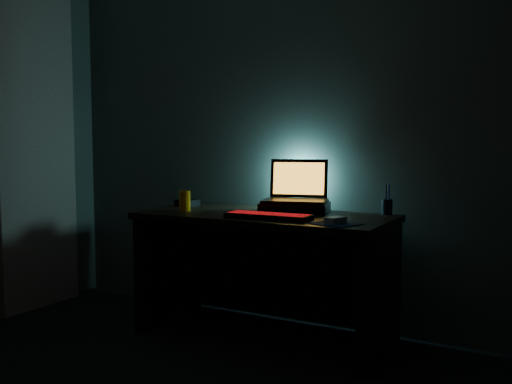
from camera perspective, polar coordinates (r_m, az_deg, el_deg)
room at (r=2.08m, az=-20.66°, el=6.84°), size 3.50×4.00×2.50m
desk at (r=3.48m, az=1.26°, el=-6.29°), size 1.50×0.70×0.75m
curtain at (r=4.30m, az=-21.13°, el=4.34°), size 0.06×0.65×2.30m
riser at (r=3.47m, az=3.93°, el=-1.53°), size 0.46×0.39×0.06m
laptop at (r=3.51m, az=4.08°, el=0.02°), size 0.43×0.37×0.26m
keyboard at (r=3.17m, az=1.23°, el=-2.41°), size 0.49×0.17×0.03m
mousepad at (r=2.98m, az=7.95°, el=-3.16°), size 0.27×0.26×0.00m
mouse at (r=2.98m, az=7.95°, el=-2.81°), size 0.10×0.12×0.03m
pen_cup at (r=3.42m, az=12.96°, el=-1.47°), size 0.08×0.08×0.09m
juice_glass at (r=3.57m, az=-7.14°, el=-0.86°), size 0.09×0.09×0.12m
router at (r=3.81m, az=-6.89°, el=-1.09°), size 0.14×0.11×0.04m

